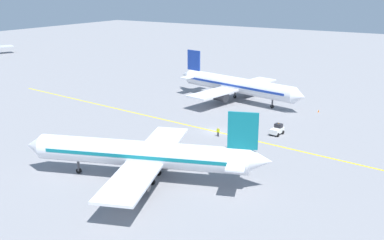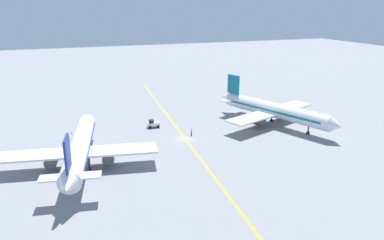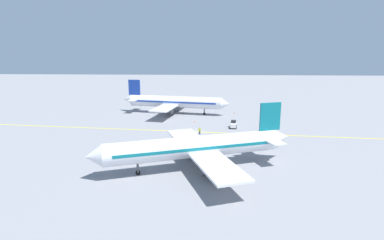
% 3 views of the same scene
% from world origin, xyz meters
% --- Properties ---
extents(ground_plane, '(400.00, 400.00, 0.00)m').
position_xyz_m(ground_plane, '(0.00, 0.00, 0.00)').
color(ground_plane, gray).
extents(apron_yellow_centreline, '(11.21, 119.55, 0.01)m').
position_xyz_m(apron_yellow_centreline, '(0.00, 0.00, 0.00)').
color(apron_yellow_centreline, yellow).
rests_on(apron_yellow_centreline, ground).
extents(airplane_at_gate, '(28.05, 34.30, 10.60)m').
position_xyz_m(airplane_at_gate, '(-23.96, -2.12, 3.71)').
color(airplane_at_gate, white).
rests_on(airplane_at_gate, ground).
extents(airplane_adjacent_stand, '(28.48, 35.40, 10.60)m').
position_xyz_m(airplane_adjacent_stand, '(22.96, 7.36, 3.71)').
color(airplane_adjacent_stand, white).
rests_on(airplane_adjacent_stand, ground).
extents(baggage_tug_white, '(3.13, 1.99, 2.11)m').
position_xyz_m(baggage_tug_white, '(4.53, -10.39, 0.90)').
color(baggage_tug_white, white).
rests_on(baggage_tug_white, ground).
extents(ground_crew_worker, '(0.26, 0.58, 1.68)m').
position_xyz_m(ground_crew_worker, '(-2.18, -1.78, 0.91)').
color(ground_crew_worker, '#23232D').
rests_on(ground_crew_worker, ground).
extents(traffic_cone_near_nose, '(0.32, 0.32, 0.55)m').
position_xyz_m(traffic_cone_near_nose, '(10.20, 0.01, 0.28)').
color(traffic_cone_near_nose, orange).
rests_on(traffic_cone_near_nose, ground).
extents(traffic_cone_mid_apron, '(0.32, 0.32, 0.55)m').
position_xyz_m(traffic_cone_mid_apron, '(-12.96, 5.20, 0.28)').
color(traffic_cone_mid_apron, orange).
rests_on(traffic_cone_mid_apron, ground).
extents(traffic_cone_by_wingtip, '(0.32, 0.32, 0.55)m').
position_xyz_m(traffic_cone_by_wingtip, '(23.43, -12.22, 0.28)').
color(traffic_cone_by_wingtip, orange).
rests_on(traffic_cone_by_wingtip, ground).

